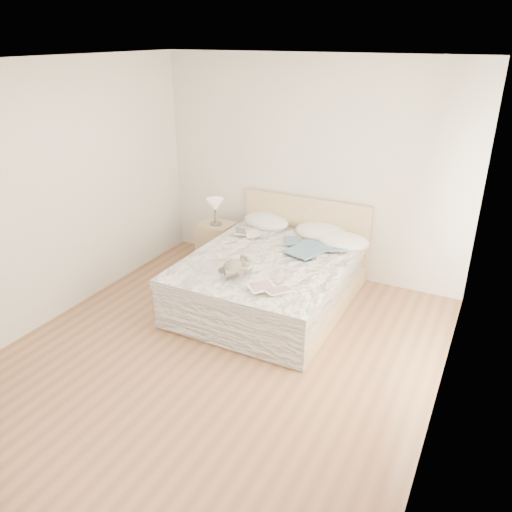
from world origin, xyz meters
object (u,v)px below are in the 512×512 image
Objects in this scene: childrens_book at (270,289)px; teddy_bear at (233,271)px; nightstand at (217,243)px; photo_book at (247,233)px; bed at (272,278)px; table_lamp at (215,206)px.

childrens_book is 1.26× the size of teddy_bear.
photo_book is at bearing -24.78° from nightstand.
photo_book is (-0.55, 0.40, 0.32)m from bed.
teddy_bear is at bearing -52.94° from nightstand.
teddy_bear reaches higher than photo_book.
teddy_bear is (-0.50, 0.14, 0.02)m from childrens_book.
table_lamp reaches higher than nightstand.
bed reaches higher than photo_book.
photo_book is (0.60, -0.24, -0.19)m from table_lamp.
bed reaches higher than table_lamp.
bed is 0.75m from teddy_bear.
teddy_bear is (-0.14, -0.65, 0.34)m from bed.
photo_book is at bearing -22.08° from table_lamp.
teddy_bear is at bearing -102.37° from bed.
photo_book is at bearing 143.42° from bed.
table_lamp is 0.94× the size of childrens_book.
teddy_bear is at bearing -102.67° from photo_book.
table_lamp is (0.01, -0.04, 0.54)m from nightstand.
teddy_bear reaches higher than childrens_book.
nightstand is 1.57× the size of table_lamp.
photo_book is at bearing 134.17° from teddy_bear.
bed is at bearing 101.02° from teddy_bear.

